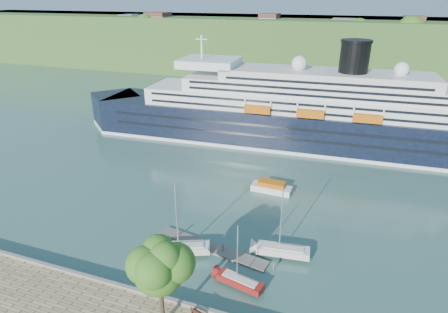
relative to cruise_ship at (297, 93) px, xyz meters
The scene contains 11 objects.
ground 58.31m from the cruise_ship, 95.47° to the right, with size 400.00×400.00×0.00m, color #31574E.
far_hillside 88.43m from the cruise_ship, 93.52° to the left, with size 400.00×50.00×24.00m, color #386026.
quay_coping 58.28m from the cruise_ship, 95.45° to the right, with size 220.00×0.50×0.30m, color slate.
cruise_ship is the anchor object (origin of this frame).
park_bench 58.94m from the cruise_ship, 90.38° to the right, with size 1.64×0.67×1.05m, color #452013, non-canonical shape.
promenade_tree 60.33m from the cruise_ship, 93.35° to the right, with size 6.91×6.91×11.44m, color #2F5F19, non-canonical shape.
floating_pontoon 47.01m from the cruise_ship, 94.74° to the right, with size 17.15×2.10×0.38m, color slate, non-canonical shape.
sailboat_white_near 48.83m from the cruise_ship, 98.33° to the right, with size 8.27×2.30×10.68m, color silver, non-canonical shape.
sailboat_red 51.86m from the cruise_ship, 87.34° to the right, with size 6.56×1.82×8.47m, color maroon, non-canonical shape.
sailboat_white_far 44.59m from the cruise_ship, 81.94° to the right, with size 7.95×2.21×10.27m, color silver, non-canonical shape.
tender_launch 28.21m from the cruise_ship, 88.88° to the right, with size 7.37×2.52×2.04m, color #C35F0B, non-canonical shape.
Camera 1 is at (18.00, -29.06, 33.39)m, focal length 30.00 mm.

